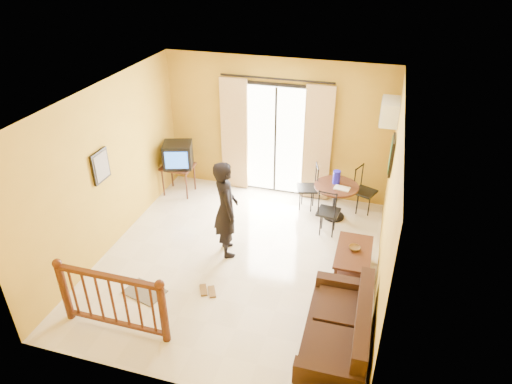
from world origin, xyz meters
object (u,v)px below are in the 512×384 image
(television, at_px, (178,155))
(sofa, at_px, (340,334))
(dining_table, at_px, (336,192))
(coffee_table, at_px, (353,258))
(standing_person, at_px, (226,209))

(television, xyz_separation_m, sofa, (3.72, -3.27, -0.57))
(dining_table, distance_m, coffee_table, 1.68)
(dining_table, height_order, sofa, sofa)
(sofa, relative_size, standing_person, 1.02)
(dining_table, bearing_deg, sofa, -81.08)
(coffee_table, xyz_separation_m, sofa, (0.00, -1.65, 0.02))
(television, xyz_separation_m, standing_person, (1.61, -1.64, -0.03))
(dining_table, distance_m, sofa, 3.28)
(dining_table, bearing_deg, television, 179.23)
(sofa, bearing_deg, standing_person, 141.53)
(television, height_order, coffee_table, television)
(television, relative_size, dining_table, 0.83)
(television, distance_m, standing_person, 2.29)
(television, bearing_deg, coffee_table, -41.25)
(television, distance_m, coffee_table, 4.10)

